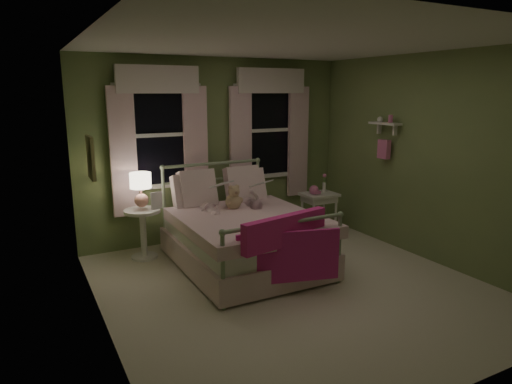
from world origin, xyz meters
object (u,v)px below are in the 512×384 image
nightstand_right (319,200)px  table_lamp (141,186)px  nightstand_left (143,227)px  teddy_bear (234,199)px  child_left (208,187)px  bed (243,235)px  child_right (248,183)px

nightstand_right → table_lamp: bearing=173.9°
nightstand_left → teddy_bear: bearing=-27.9°
table_lamp → nightstand_left: bearing=-135.0°
child_left → bed: bearing=131.6°
bed → child_left: 0.76m
nightstand_left → nightstand_right: bearing=-6.1°
child_left → teddy_bear: size_ratio=2.31×
child_right → teddy_bear: (-0.28, -0.16, -0.15)m
bed → child_right: (0.28, 0.42, 0.56)m
nightstand_left → nightstand_right: same height
child_left → nightstand_left: child_left is taller
bed → child_left: (-0.28, 0.42, 0.56)m
teddy_bear → table_lamp: table_lamp is taller
bed → child_right: size_ratio=2.75×
child_left → table_lamp: size_ratio=1.68×
nightstand_left → table_lamp: bearing=45.0°
nightstand_right → nightstand_left: bearing=173.9°
bed → table_lamp: (-1.04, 0.81, 0.57)m
bed → table_lamp: bearing=141.9°
bed → teddy_bear: (0.00, 0.26, 0.41)m
teddy_bear → nightstand_left: 1.23m
teddy_bear → bed: bearing=-90.0°
table_lamp → teddy_bear: bearing=-27.9°
child_left → child_right: (0.56, 0.00, -0.01)m
bed → child_left: size_ratio=2.71×
child_right → bed: bearing=65.1°
child_right → table_lamp: child_right is taller
child_right → nightstand_left: 1.47m
child_right → table_lamp: size_ratio=1.66×
teddy_bear → nightstand_right: 1.58m
bed → nightstand_right: size_ratio=3.18×
child_right → nightstand_right: child_right is taller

